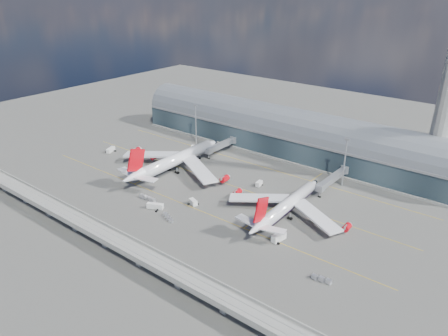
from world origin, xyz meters
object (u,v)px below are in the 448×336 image
Objects in this scene: service_truck_0 at (111,150)px; cargo_train_0 at (148,198)px; service_truck_3 at (279,237)px; service_truck_1 at (193,202)px; service_truck_4 at (259,184)px; cargo_train_1 at (168,217)px; cargo_train_2 at (322,279)px; floodlight_mast_right at (345,161)px; floodlight_mast_left at (196,123)px; service_truck_2 at (155,206)px; airliner_left at (174,160)px; airliner_right at (287,206)px; service_truck_5 at (193,149)px.

cargo_train_0 is (64.24, -28.73, -0.59)m from service_truck_0.
service_truck_1 is at bearing -171.86° from service_truck_3.
service_truck_0 is 70.38m from cargo_train_0.
cargo_train_0 is at bearing -134.13° from service_truck_4.
cargo_train_1 is at bearing -152.56° from service_truck_3.
service_truck_1 is at bearing -63.74° from cargo_train_0.
service_truck_4 is 0.62× the size of cargo_train_2.
floodlight_mast_right is 92.69m from cargo_train_1.
floodlight_mast_left is 100.00m from floodlight_mast_right.
floodlight_mast_left reaches higher than cargo_train_0.
service_truck_2 is 1.05× the size of cargo_train_2.
cargo_train_0 is at bearing -132.55° from floodlight_mast_right.
airliner_left is (-80.36, -39.87, -7.28)m from floodlight_mast_right.
service_truck_1 is at bearing -33.66° from service_truck_0.
cargo_train_0 is 1.35× the size of cargo_train_2.
floodlight_mast_right is (100.00, 0.00, 0.00)m from floodlight_mast_left.
airliner_left reaches higher than airliner_right.
service_truck_4 is at bearing 144.24° from airliner_right.
service_truck_3 is 1.11× the size of service_truck_5.
service_truck_0 is 0.91× the size of service_truck_2.
service_truck_1 is at bearing -126.15° from floodlight_mast_right.
service_truck_5 is (-35.95, 65.56, 0.03)m from service_truck_2.
service_truck_0 is 161.42m from cargo_train_2.
cargo_train_1 is (20.66, -6.85, -0.12)m from cargo_train_0.
airliner_left is 43.78m from service_truck_2.
floodlight_mast_left is 88.67m from service_truck_2.
airliner_left is at bearing 76.79° from service_truck_1.
service_truck_1 reaches higher than service_truck_4.
floodlight_mast_left is 80.91m from cargo_train_0.
floodlight_mast_right is 96.31m from service_truck_2.
airliner_left is at bearing -16.54° from service_truck_0.
service_truck_1 is at bearing -64.64° from service_truck_2.
service_truck_4 is (47.22, 13.08, -5.06)m from airliner_left.
service_truck_0 is at bearing -176.60° from airliner_left.
service_truck_2 reaches higher than cargo_train_2.
service_truck_3 is at bearing -54.84° from service_truck_4.
service_truck_5 is at bearing 157.33° from service_truck_4.
cargo_train_1 is 1.14× the size of cargo_train_2.
service_truck_1 reaches higher than cargo_train_1.
service_truck_4 is 0.54× the size of cargo_train_1.
service_truck_4 is (23.93, 49.82, -0.17)m from service_truck_2.
cargo_train_2 is (60.31, -49.85, -0.43)m from service_truck_4.
floodlight_mast_left is 103.90m from airliner_right.
cargo_train_2 is (120.18, -65.59, -0.62)m from service_truck_5.
cargo_train_1 is (34.37, -39.57, -5.59)m from airliner_left.
cargo_train_0 is at bearing 94.94° from cargo_train_2.
floodlight_mast_right reaches higher than airliner_right.
service_truck_1 is 0.67× the size of service_truck_2.
airliner_right is 32.16m from service_truck_4.
floodlight_mast_right is 90.00m from airliner_left.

